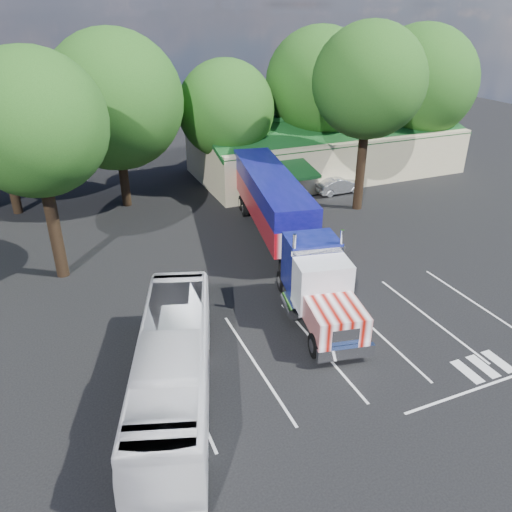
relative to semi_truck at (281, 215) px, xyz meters
name	(u,v)px	position (x,y,z in m)	size (l,w,h in m)	color
ground	(267,287)	(-2.66, -3.93, -2.55)	(120.00, 120.00, 0.00)	black
event_hall	(324,149)	(11.08, 13.88, -0.34)	(24.20, 14.12, 5.55)	tan
tree_row_c	(114,101)	(-7.66, 12.27, 5.49)	(10.00, 10.00, 13.05)	black
tree_row_d	(226,109)	(1.34, 13.57, 4.03)	(8.00, 8.00, 10.60)	black
tree_row_e	(320,83)	(10.34, 14.07, 5.54)	(9.60, 9.60, 12.90)	black
tree_row_f	(420,82)	(20.34, 12.87, 5.24)	(10.40, 10.40, 13.00)	black
tree_near_left	(34,124)	(-13.16, 2.07, 6.26)	(7.60, 7.60, 12.65)	black
tree_near_right	(369,82)	(8.84, 4.57, 6.91)	(8.00, 8.00, 13.50)	black
semi_truck	(281,215)	(0.00, 0.00, 0.00)	(6.73, 21.61, 4.51)	black
woman	(335,310)	(-1.06, -8.57, -1.70)	(0.62, 0.41, 1.70)	black
bicycle	(342,255)	(2.84, -2.93, -2.06)	(0.65, 1.87, 0.98)	black
tour_bus	(173,367)	(-9.66, -10.60, -0.96)	(2.66, 11.37, 3.17)	white
silver_sedan	(339,185)	(9.34, 8.16, -1.87)	(1.44, 4.14, 1.36)	#ADB1B5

